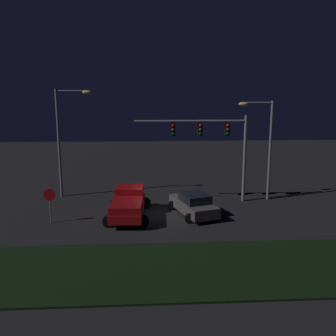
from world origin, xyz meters
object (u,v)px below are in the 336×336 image
object	(u,v)px
street_lamp_left	(65,130)
stop_sign	(50,199)
pickup_truck	(128,202)
traffic_signal_gantry	(213,137)
car_sedan	(193,204)
street_lamp_right	(263,138)

from	to	relation	value
street_lamp_left	stop_sign	bearing A→B (deg)	-88.50
pickup_truck	street_lamp_left	bearing A→B (deg)	45.68
traffic_signal_gantry	stop_sign	bearing A→B (deg)	-159.44
car_sedan	street_lamp_left	distance (m)	11.69
street_lamp_left	street_lamp_right	world-z (taller)	street_lamp_left
car_sedan	street_lamp_right	size ratio (longest dim) A/B	0.63
street_lamp_left	stop_sign	distance (m)	7.34
pickup_truck	street_lamp_left	xyz separation A→B (m)	(-5.03, 5.31, 4.30)
traffic_signal_gantry	street_lamp_right	world-z (taller)	street_lamp_right
pickup_truck	stop_sign	xyz separation A→B (m)	(-4.86, -1.01, 0.56)
street_lamp_right	car_sedan	bearing A→B (deg)	-148.75
car_sedan	traffic_signal_gantry	bearing A→B (deg)	-47.44
traffic_signal_gantry	street_lamp_right	xyz separation A→B (m)	(3.92, 0.39, -0.09)
traffic_signal_gantry	street_lamp_right	bearing A→B (deg)	5.66
street_lamp_left	stop_sign	world-z (taller)	street_lamp_left
pickup_truck	traffic_signal_gantry	bearing A→B (deg)	-60.79
car_sedan	street_lamp_right	distance (m)	7.80
street_lamp_left	pickup_truck	bearing A→B (deg)	-46.59
car_sedan	street_lamp_left	size ratio (longest dim) A/B	0.56
street_lamp_right	stop_sign	distance (m)	15.91
car_sedan	stop_sign	distance (m)	9.32
car_sedan	traffic_signal_gantry	distance (m)	5.46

